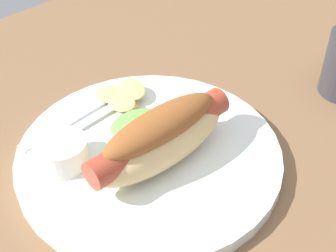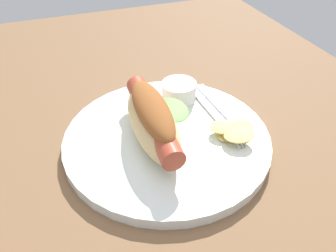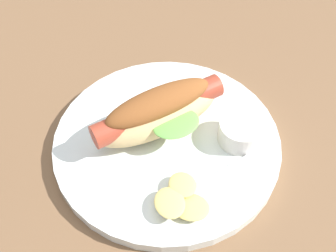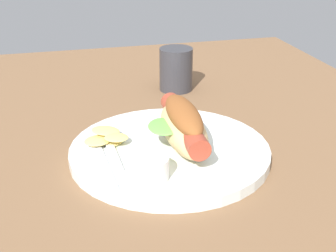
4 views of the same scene
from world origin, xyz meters
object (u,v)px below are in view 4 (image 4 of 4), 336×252
(plate, at_px, (170,151))
(knife, at_px, (103,165))
(hot_dog, at_px, (183,125))
(drinking_cup, at_px, (176,69))
(chips_pile, at_px, (107,137))
(fork, at_px, (115,159))
(sauce_ramekin, at_px, (147,168))

(plate, height_order, knife, knife)
(hot_dog, relative_size, drinking_cup, 2.08)
(chips_pile, height_order, drinking_cup, drinking_cup)
(knife, bearing_deg, fork, -56.56)
(plate, bearing_deg, sauce_ramekin, -32.22)
(fork, bearing_deg, hot_dog, -80.41)
(plate, bearing_deg, fork, -75.32)
(chips_pile, bearing_deg, knife, -11.52)
(drinking_cup, bearing_deg, chips_pile, -35.46)
(sauce_ramekin, distance_m, drinking_cup, 0.38)
(drinking_cup, bearing_deg, plate, -16.84)
(hot_dog, xyz_separation_m, fork, (0.02, -0.10, -0.03))
(chips_pile, bearing_deg, drinking_cup, 144.54)
(plate, relative_size, fork, 1.79)
(sauce_ramekin, distance_m, fork, 0.07)
(hot_dog, height_order, drinking_cup, drinking_cup)
(plate, relative_size, drinking_cup, 3.42)
(hot_dog, height_order, fork, hot_dog)
(knife, distance_m, drinking_cup, 0.36)
(knife, relative_size, drinking_cup, 1.57)
(knife, height_order, chips_pile, chips_pile)
(chips_pile, bearing_deg, fork, 3.00)
(fork, xyz_separation_m, drinking_cup, (-0.30, 0.17, 0.02))
(sauce_ramekin, xyz_separation_m, knife, (-0.04, -0.05, -0.01))
(hot_dog, distance_m, fork, 0.11)
(fork, relative_size, drinking_cup, 1.91)
(plate, distance_m, fork, 0.09)
(plate, xyz_separation_m, knife, (0.04, -0.10, 0.01))
(plate, distance_m, hot_dog, 0.05)
(plate, bearing_deg, knife, -70.85)
(fork, bearing_deg, drinking_cup, -31.39)
(hot_dog, xyz_separation_m, chips_pile, (-0.04, -0.11, -0.02))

